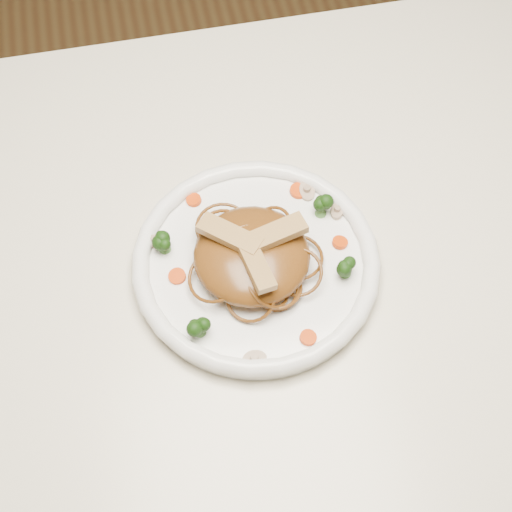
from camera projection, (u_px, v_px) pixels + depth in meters
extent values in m
plane|color=#52351C|center=(267.00, 454.00, 1.51)|extent=(4.00, 4.00, 0.00)
cube|color=beige|center=(274.00, 271.00, 0.88)|extent=(1.20, 0.80, 0.04)
cylinder|color=brown|center=(507.00, 170.00, 1.44)|extent=(0.06, 0.06, 0.71)
cylinder|color=white|center=(256.00, 266.00, 0.86)|extent=(0.36, 0.36, 0.02)
ellipsoid|color=brown|center=(252.00, 255.00, 0.83)|extent=(0.16, 0.16, 0.04)
cube|color=tan|center=(273.00, 234.00, 0.81)|extent=(0.08, 0.04, 0.01)
cube|color=tan|center=(230.00, 235.00, 0.81)|extent=(0.07, 0.07, 0.01)
cube|color=tan|center=(256.00, 265.00, 0.79)|extent=(0.03, 0.07, 0.01)
cylinder|color=#E03D08|center=(299.00, 191.00, 0.90)|extent=(0.02, 0.02, 0.00)
cylinder|color=#E03D08|center=(177.00, 276.00, 0.84)|extent=(0.02, 0.02, 0.00)
cylinder|color=#E03D08|center=(340.00, 242.00, 0.86)|extent=(0.02, 0.02, 0.00)
cylinder|color=#E03D08|center=(194.00, 200.00, 0.89)|extent=(0.02, 0.02, 0.00)
cylinder|color=#E03D08|center=(308.00, 338.00, 0.80)|extent=(0.02, 0.02, 0.00)
cylinder|color=#C5AE94|center=(254.00, 359.00, 0.78)|extent=(0.03, 0.03, 0.01)
cylinder|color=#C5AE94|center=(337.00, 212.00, 0.88)|extent=(0.03, 0.03, 0.01)
cylinder|color=#C5AE94|center=(153.00, 241.00, 0.86)|extent=(0.03, 0.03, 0.01)
cylinder|color=#C5AE94|center=(307.00, 191.00, 0.90)|extent=(0.03, 0.03, 0.01)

